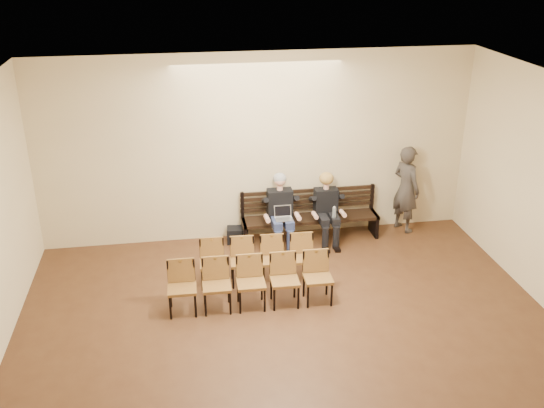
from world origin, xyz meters
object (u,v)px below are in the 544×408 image
Objects in this scene: passerby at (407,183)px; bench at (310,228)px; chair_row_front at (251,284)px; chair_row_back at (258,261)px; seated_woman at (327,210)px; water_bottle at (334,218)px; seated_man at (281,210)px; laptop at (284,221)px; bag at (238,235)px.

bench is at bearing 68.33° from passerby.
passerby reaches higher than chair_row_front.
chair_row_back is at bearing -129.91° from bench.
water_bottle is (0.07, -0.25, -0.06)m from seated_woman.
passerby reaches higher than seated_man.
passerby is at bearing 3.02° from bench.
passerby is (2.46, 0.43, 0.42)m from laptop.
chair_row_back is at bearing -138.49° from seated_woman.
bag is at bearing 173.41° from seated_woman.
bench is at bearing 57.69° from chair_row_front.
seated_woman is at bearing 43.66° from chair_row_back.
seated_woman is 3.92× the size of laptop.
bench is 1.03× the size of chair_row_front.
bag is (-1.73, 0.44, -0.42)m from water_bottle.
seated_woman is 0.65× the size of chair_row_back.
water_bottle is (0.95, -0.25, -0.12)m from seated_man.
water_bottle is at bearing 82.39° from passerby.
seated_man is at bearing -13.71° from bag.
laptop is at bearing -26.65° from bag.
laptop is (-0.85, -0.21, -0.05)m from seated_woman.
seated_man reaches higher than chair_row_front.
water_bottle is at bearing -14.97° from seated_man.
chair_row_front is (-0.84, -1.81, -0.15)m from laptop.
chair_row_back reaches higher than water_bottle.
bag is 2.23m from chair_row_front.
bench is 1.36× the size of chair_row_back.
bench is 1.87m from chair_row_back.
seated_man is at bearing 68.94° from chair_row_front.
seated_woman is 5.53× the size of water_bottle.
laptop is 0.16× the size of passerby.
passerby reaches higher than bench.
chair_row_back is (-3.09, -1.53, -0.59)m from passerby.
seated_woman is 0.49× the size of chair_row_front.
seated_woman reaches higher than bench.
passerby is (1.54, 0.47, 0.42)m from water_bottle.
seated_man reaches higher than laptop.
water_bottle is at bearing -46.25° from bench.
seated_woman is at bearing 106.12° from water_bottle.
seated_woman is (0.28, -0.12, 0.39)m from bench.
passerby reaches higher than bag.
laptop is 0.93m from water_bottle.
bag is at bearing 90.07° from chair_row_front.
laptop is at bearing 66.05° from chair_row_front.
chair_row_front is at bearing -90.94° from bag.
passerby reaches higher than laptop.
seated_woman is 0.27m from water_bottle.
seated_woman is at bearing 51.10° from chair_row_front.
chair_row_front reaches higher than laptop.
bench is 1.91× the size of seated_man.
seated_man is at bearing 165.03° from water_bottle.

